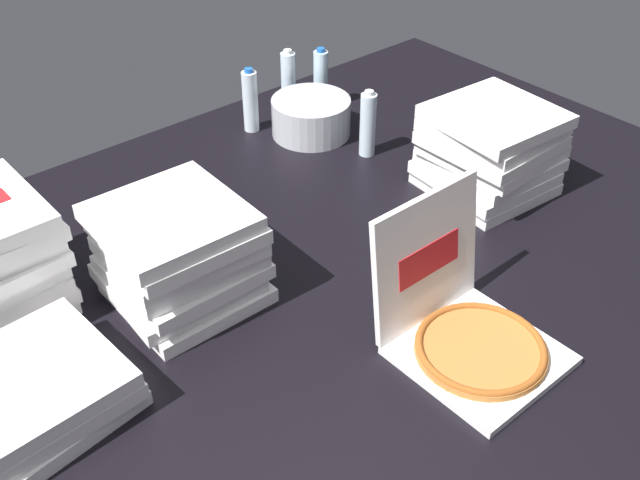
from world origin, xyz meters
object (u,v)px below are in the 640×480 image
pizza_stack_right_near (179,254)px  ice_bucket (311,117)px  water_bottle_2 (288,81)px  water_bottle_3 (250,101)px  water_bottle_1 (321,79)px  pizza_stack_right_far (38,390)px  open_pizza_box (466,327)px  water_bottle_0 (368,124)px  pizza_stack_center_near (490,150)px

pizza_stack_right_near → ice_bucket: 1.02m
water_bottle_2 → water_bottle_3: 0.22m
water_bottle_1 → water_bottle_2: same height
water_bottle_1 → pizza_stack_right_far: bearing=-153.4°
open_pizza_box → water_bottle_1: (0.62, 1.30, 0.05)m
water_bottle_1 → pizza_stack_right_near: bearing=-148.9°
pizza_stack_right_far → ice_bucket: ice_bucket is taller
pizza_stack_right_near → water_bottle_0: bearing=14.4°
open_pizza_box → water_bottle_2: size_ratio=1.68×
ice_bucket → water_bottle_1: water_bottle_1 is taller
ice_bucket → water_bottle_2: 0.23m
pizza_stack_right_far → water_bottle_1: 1.73m
water_bottle_1 → water_bottle_0: bearing=-106.6°
pizza_stack_center_near → water_bottle_2: 0.92m
open_pizza_box → pizza_stack_right_near: open_pizza_box is taller
open_pizza_box → water_bottle_0: size_ratio=1.68×
open_pizza_box → water_bottle_2: (0.51, 1.37, 0.05)m
pizza_stack_right_near → pizza_stack_center_near: bearing=-9.9°
pizza_stack_right_far → ice_bucket: 1.51m
pizza_stack_right_far → pizza_stack_center_near: 1.58m
ice_bucket → pizza_stack_center_near: bearing=-73.2°
pizza_stack_right_near → pizza_stack_center_near: 1.11m
pizza_stack_right_far → water_bottle_0: size_ratio=1.64×
pizza_stack_right_far → water_bottle_0: bearing=14.7°
pizza_stack_right_far → ice_bucket: bearing=24.6°
water_bottle_2 → pizza_stack_right_near: bearing=-143.3°
water_bottle_0 → water_bottle_1: (0.12, 0.40, 0.00)m
pizza_stack_center_near → water_bottle_0: (-0.15, 0.43, -0.03)m
pizza_stack_right_far → pizza_stack_center_near: bearing=-2.2°
water_bottle_2 → open_pizza_box: bearing=-110.5°
open_pizza_box → water_bottle_1: 1.44m
ice_bucket → water_bottle_3: bearing=131.2°
water_bottle_0 → water_bottle_3: 0.48m
pizza_stack_right_near → water_bottle_0: size_ratio=1.62×
water_bottle_0 → water_bottle_1: size_ratio=1.00×
water_bottle_2 → water_bottle_1: bearing=-33.5°
ice_bucket → open_pizza_box: bearing=-111.2°
pizza_stack_right_near → ice_bucket: pizza_stack_right_near is taller
pizza_stack_right_far → water_bottle_1: size_ratio=1.64×
pizza_stack_right_near → water_bottle_1: 1.24m
open_pizza_box → pizza_stack_right_far: size_ratio=1.03×
pizza_stack_center_near → water_bottle_3: size_ratio=1.64×
pizza_stack_right_far → water_bottle_0: water_bottle_0 is taller
water_bottle_0 → water_bottle_1: bearing=73.4°
pizza_stack_right_near → ice_bucket: bearing=29.1°
pizza_stack_right_far → water_bottle_1: bearing=26.6°
pizza_stack_right_far → ice_bucket: (1.37, 0.63, 0.01)m
pizza_stack_right_near → pizza_stack_right_far: (-0.48, -0.13, -0.08)m
pizza_stack_right_near → pizza_stack_center_near: size_ratio=0.99×
water_bottle_0 → water_bottle_1: 0.42m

